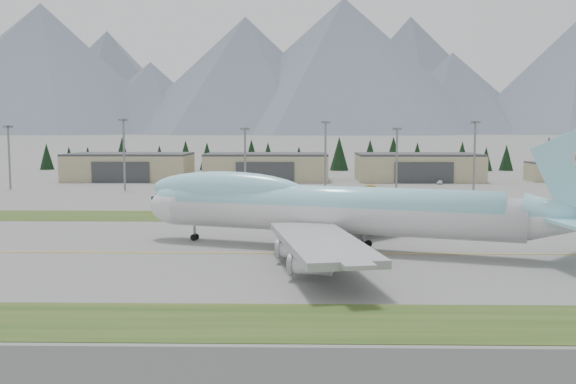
{
  "coord_description": "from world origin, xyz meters",
  "views": [
    {
      "loc": [
        -1.45,
        -104.89,
        20.72
      ],
      "look_at": [
        -4.0,
        22.67,
        8.0
      ],
      "focal_mm": 40.0,
      "sensor_mm": 36.0,
      "label": 1
    }
  ],
  "objects_px": {
    "hangar_left": "(130,167)",
    "service_vehicle_a": "(255,188)",
    "hangar_center": "(267,167)",
    "boeing_747_freighter": "(333,209)",
    "service_vehicle_b": "(371,188)",
    "hangar_right": "(418,167)",
    "service_vehicle_c": "(440,184)"
  },
  "relations": [
    {
      "from": "hangar_left",
      "to": "service_vehicle_a",
      "type": "distance_m",
      "value": 62.93
    },
    {
      "from": "hangar_left",
      "to": "hangar_center",
      "type": "bearing_deg",
      "value": 0.0
    },
    {
      "from": "boeing_747_freighter",
      "to": "service_vehicle_a",
      "type": "relative_size",
      "value": 22.48
    },
    {
      "from": "hangar_left",
      "to": "hangar_center",
      "type": "height_order",
      "value": "same"
    },
    {
      "from": "hangar_center",
      "to": "service_vehicle_b",
      "type": "distance_m",
      "value": 50.88
    },
    {
      "from": "boeing_747_freighter",
      "to": "service_vehicle_b",
      "type": "distance_m",
      "value": 113.84
    },
    {
      "from": "boeing_747_freighter",
      "to": "service_vehicle_b",
      "type": "height_order",
      "value": "boeing_747_freighter"
    },
    {
      "from": "boeing_747_freighter",
      "to": "service_vehicle_a",
      "type": "distance_m",
      "value": 113.75
    },
    {
      "from": "hangar_right",
      "to": "service_vehicle_a",
      "type": "distance_m",
      "value": 71.41
    },
    {
      "from": "hangar_center",
      "to": "service_vehicle_c",
      "type": "height_order",
      "value": "hangar_center"
    },
    {
      "from": "hangar_center",
      "to": "service_vehicle_c",
      "type": "bearing_deg",
      "value": -14.41
    },
    {
      "from": "boeing_747_freighter",
      "to": "hangar_center",
      "type": "relative_size",
      "value": 1.67
    },
    {
      "from": "hangar_center",
      "to": "hangar_right",
      "type": "relative_size",
      "value": 1.0
    },
    {
      "from": "service_vehicle_b",
      "to": "boeing_747_freighter",
      "type": "bearing_deg",
      "value": 156.76
    },
    {
      "from": "hangar_center",
      "to": "boeing_747_freighter",
      "type": "bearing_deg",
      "value": -82.55
    },
    {
      "from": "boeing_747_freighter",
      "to": "hangar_left",
      "type": "distance_m",
      "value": 163.43
    },
    {
      "from": "hangar_left",
      "to": "hangar_right",
      "type": "relative_size",
      "value": 1.0
    },
    {
      "from": "hangar_left",
      "to": "boeing_747_freighter",
      "type": "bearing_deg",
      "value": -63.06
    },
    {
      "from": "service_vehicle_a",
      "to": "service_vehicle_b",
      "type": "distance_m",
      "value": 40.27
    },
    {
      "from": "hangar_right",
      "to": "service_vehicle_a",
      "type": "bearing_deg",
      "value": -151.29
    },
    {
      "from": "boeing_747_freighter",
      "to": "hangar_center",
      "type": "height_order",
      "value": "boeing_747_freighter"
    },
    {
      "from": "hangar_right",
      "to": "service_vehicle_c",
      "type": "height_order",
      "value": "hangar_right"
    },
    {
      "from": "boeing_747_freighter",
      "to": "hangar_right",
      "type": "height_order",
      "value": "boeing_747_freighter"
    },
    {
      "from": "service_vehicle_a",
      "to": "service_vehicle_c",
      "type": "xyz_separation_m",
      "value": [
        67.7,
        17.45,
        0.0
      ]
    },
    {
      "from": "hangar_left",
      "to": "service_vehicle_a",
      "type": "bearing_deg",
      "value": -33.06
    },
    {
      "from": "service_vehicle_c",
      "to": "hangar_left",
      "type": "bearing_deg",
      "value": -167.15
    },
    {
      "from": "boeing_747_freighter",
      "to": "service_vehicle_b",
      "type": "relative_size",
      "value": 20.27
    },
    {
      "from": "service_vehicle_a",
      "to": "service_vehicle_b",
      "type": "xyz_separation_m",
      "value": [
        40.26,
        0.59,
        0.0
      ]
    },
    {
      "from": "hangar_center",
      "to": "service_vehicle_c",
      "type": "xyz_separation_m",
      "value": [
        65.25,
        -16.76,
        -5.39
      ]
    },
    {
      "from": "hangar_left",
      "to": "hangar_right",
      "type": "distance_m",
      "value": 115.0
    },
    {
      "from": "service_vehicle_a",
      "to": "service_vehicle_c",
      "type": "bearing_deg",
      "value": -17.4
    },
    {
      "from": "service_vehicle_b",
      "to": "service_vehicle_c",
      "type": "bearing_deg",
      "value": -72.17
    }
  ]
}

